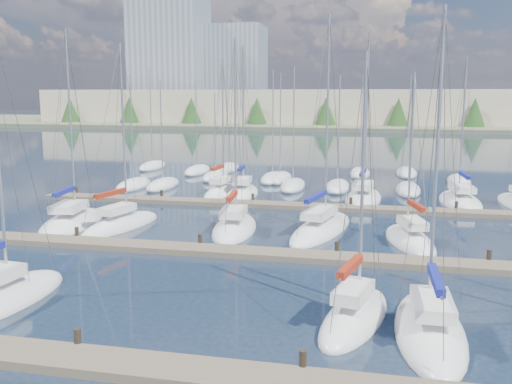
% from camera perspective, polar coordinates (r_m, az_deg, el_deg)
% --- Properties ---
extents(ground, '(400.00, 400.00, 0.00)m').
position_cam_1_polar(ground, '(75.00, 7.60, 2.86)').
color(ground, '#1F2C3E').
rests_on(ground, ground).
extents(dock_near, '(44.00, 1.93, 1.10)m').
position_cam_1_polar(dock_near, '(19.49, -7.97, -17.29)').
color(dock_near, '#6B5E4C').
rests_on(dock_near, ground).
extents(dock_mid, '(44.00, 1.93, 1.10)m').
position_cam_1_polar(dock_mid, '(32.09, 0.78, -6.18)').
color(dock_mid, '#6B5E4C').
rests_on(dock_mid, ground).
extents(dock_far, '(44.00, 1.93, 1.10)m').
position_cam_1_polar(dock_far, '(45.51, 4.35, -1.41)').
color(dock_far, '#6B5E4C').
rests_on(dock_far, ground).
extents(sailboat_l, '(3.98, 7.40, 10.99)m').
position_cam_1_polar(sailboat_l, '(36.00, 15.13, -4.70)').
color(sailboat_l, white).
rests_on(sailboat_l, ground).
extents(sailboat_p, '(3.46, 8.97, 14.78)m').
position_cam_1_polar(sailboat_p, '(49.54, 10.68, -0.59)').
color(sailboat_p, white).
rests_on(sailboat_p, ground).
extents(sailboat_k, '(4.64, 10.16, 14.71)m').
position_cam_1_polar(sailboat_k, '(37.97, 6.55, -3.66)').
color(sailboat_k, white).
rests_on(sailboat_k, ground).
extents(sailboat_q, '(3.70, 8.94, 12.60)m').
position_cam_1_polar(sailboat_q, '(50.20, 19.74, -0.88)').
color(sailboat_q, white).
rests_on(sailboat_q, ground).
extents(sailboat_h, '(4.42, 8.80, 14.05)m').
position_cam_1_polar(sailboat_h, '(41.64, -17.92, -2.89)').
color(sailboat_h, white).
rests_on(sailboat_h, ground).
extents(sailboat_d, '(3.53, 7.01, 11.34)m').
position_cam_1_polar(sailboat_d, '(23.63, 9.83, -12.22)').
color(sailboat_d, white).
rests_on(sailboat_d, ground).
extents(sailboat_e, '(2.78, 8.10, 12.86)m').
position_cam_1_polar(sailboat_e, '(23.12, 16.97, -13.05)').
color(sailboat_e, white).
rests_on(sailboat_e, ground).
extents(sailboat_n, '(2.62, 7.12, 12.84)m').
position_cam_1_polar(sailboat_n, '(51.70, -3.48, 0.02)').
color(sailboat_n, white).
rests_on(sailboat_n, ground).
extents(sailboat_o, '(3.43, 7.58, 13.84)m').
position_cam_1_polar(sailboat_o, '(51.27, -1.35, -0.06)').
color(sailboat_o, white).
rests_on(sailboat_o, ground).
extents(sailboat_j, '(3.53, 8.10, 13.26)m').
position_cam_1_polar(sailboat_j, '(37.96, -2.16, -3.61)').
color(sailboat_j, white).
rests_on(sailboat_j, ground).
extents(sailboat_i, '(3.79, 8.17, 13.02)m').
position_cam_1_polar(sailboat_i, '(39.88, -13.33, -3.20)').
color(sailboat_i, white).
rests_on(sailboat_i, ground).
extents(distant_boats, '(36.93, 20.75, 13.30)m').
position_cam_1_polar(distant_boats, '(59.55, 2.09, 1.42)').
color(distant_boats, '#9EA0A5').
rests_on(distant_boats, ground).
extents(shoreline, '(400.00, 60.00, 38.00)m').
position_cam_1_polar(shoreline, '(165.13, 5.72, 9.25)').
color(shoreline, '#666B51').
rests_on(shoreline, ground).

